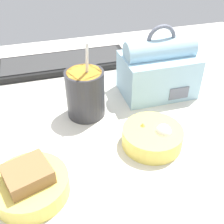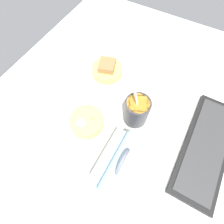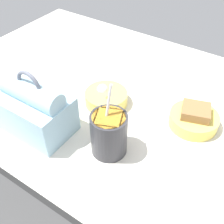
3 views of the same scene
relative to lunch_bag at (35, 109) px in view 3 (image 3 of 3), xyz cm
name	(u,v)px [view 3 (image 3 of 3)]	position (x,y,z in cm)	size (l,w,h in cm)	color
desk_surface	(116,135)	(-18.65, -10.24, -7.87)	(140.00, 110.00, 2.00)	silver
lunch_bag	(35,109)	(0.00, 0.00, 0.00)	(18.93, 13.07, 18.85)	#9EC6DB
soup_cup	(109,133)	(-20.40, -4.35, -0.85)	(9.11, 9.11, 19.30)	#333338
bento_bowl_sandwich	(194,118)	(-34.79, -24.92, -4.52)	(13.55, 13.55, 6.30)	#EFD65B
bento_bowl_snacks	(106,98)	(-9.29, -19.04, -4.72)	(12.81, 12.81, 5.48)	#EFD65B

